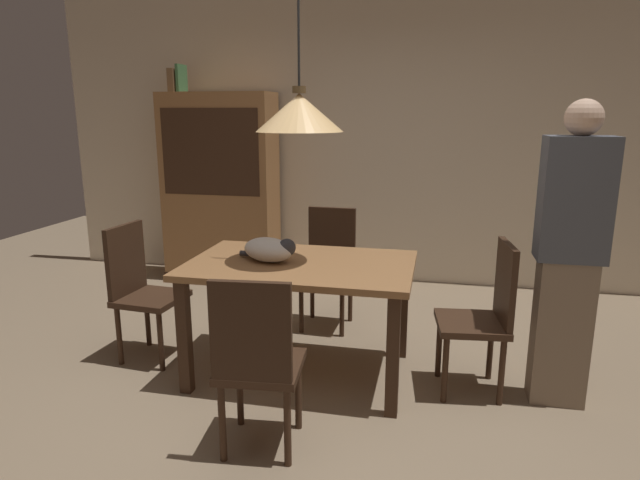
% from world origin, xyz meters
% --- Properties ---
extents(ground, '(10.00, 10.00, 0.00)m').
position_xyz_m(ground, '(0.00, 0.00, 0.00)').
color(ground, '#847056').
extents(back_wall, '(6.40, 0.10, 2.90)m').
position_xyz_m(back_wall, '(0.00, 2.65, 1.45)').
color(back_wall, beige).
rests_on(back_wall, ground).
extents(dining_table, '(1.40, 0.90, 0.75)m').
position_xyz_m(dining_table, '(-0.13, 0.45, 0.65)').
color(dining_table, olive).
rests_on(dining_table, ground).
extents(chair_right_side, '(0.44, 0.44, 0.93)m').
position_xyz_m(chair_right_side, '(0.99, 0.45, 0.51)').
color(chair_right_side, '#382316').
rests_on(chair_right_side, ground).
extents(chair_far_back, '(0.41, 0.41, 0.93)m').
position_xyz_m(chair_far_back, '(-0.13, 1.32, 0.51)').
color(chair_far_back, '#382316').
rests_on(chair_far_back, ground).
extents(chair_near_front, '(0.44, 0.44, 0.93)m').
position_xyz_m(chair_near_front, '(-0.13, -0.43, 0.51)').
color(chair_near_front, '#382316').
rests_on(chair_near_front, ground).
extents(chair_left_side, '(0.43, 0.43, 0.93)m').
position_xyz_m(chair_left_side, '(-1.26, 0.45, 0.51)').
color(chair_left_side, '#382316').
rests_on(chair_left_side, ground).
extents(cat_sleeping, '(0.41, 0.33, 0.16)m').
position_xyz_m(cat_sleeping, '(-0.33, 0.42, 0.83)').
color(cat_sleeping, silver).
rests_on(cat_sleeping, dining_table).
extents(pendant_lamp, '(0.52, 0.52, 1.30)m').
position_xyz_m(pendant_lamp, '(-0.13, 0.45, 1.66)').
color(pendant_lamp, '#E5B775').
extents(hutch_bookcase, '(1.12, 0.45, 1.85)m').
position_xyz_m(hutch_bookcase, '(-1.44, 2.32, 0.89)').
color(hutch_bookcase, olive).
rests_on(hutch_bookcase, ground).
extents(book_brown_thick, '(0.06, 0.24, 0.22)m').
position_xyz_m(book_brown_thick, '(-1.86, 2.32, 1.96)').
color(book_brown_thick, brown).
rests_on(book_brown_thick, hutch_bookcase).
extents(book_green_slim, '(0.03, 0.20, 0.26)m').
position_xyz_m(book_green_slim, '(-1.80, 2.32, 1.98)').
color(book_green_slim, '#427A4C').
rests_on(book_green_slim, hutch_bookcase).
extents(person_standing, '(0.36, 0.22, 1.73)m').
position_xyz_m(person_standing, '(1.41, 0.44, 0.88)').
color(person_standing, '#84705B').
rests_on(person_standing, ground).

